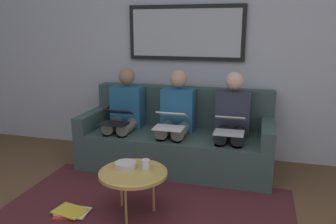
{
  "coord_description": "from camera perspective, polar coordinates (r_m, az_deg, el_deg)",
  "views": [
    {
      "loc": [
        -0.93,
        1.64,
        1.61
      ],
      "look_at": [
        0.0,
        -1.7,
        0.75
      ],
      "focal_mm": 36.32,
      "sensor_mm": 36.0,
      "label": 1
    }
  ],
  "objects": [
    {
      "name": "laptop_white",
      "position": [
        3.71,
        0.48,
        -1.38
      ],
      "size": [
        0.32,
        0.38,
        0.17
      ],
      "color": "white"
    },
    {
      "name": "laptop_silver",
      "position": [
        3.6,
        10.36,
        -2.06
      ],
      "size": [
        0.3,
        0.38,
        0.17
      ],
      "color": "silver"
    },
    {
      "name": "framed_mirror",
      "position": [
        4.25,
        2.98,
        13.12
      ],
      "size": [
        1.44,
        0.05,
        0.66
      ],
      "color": "black"
    },
    {
      "name": "person_middle",
      "position": [
        3.93,
        1.36,
        -0.81
      ],
      "size": [
        0.38,
        0.58,
        1.14
      ],
      "color": "#235B84",
      "rests_on": "couch"
    },
    {
      "name": "magazine_stack",
      "position": [
        3.26,
        -15.91,
        -15.82
      ],
      "size": [
        0.34,
        0.27,
        0.03
      ],
      "color": "red",
      "rests_on": "ground_plane"
    },
    {
      "name": "wall_rear",
      "position": [
        4.35,
        3.21,
        9.84
      ],
      "size": [
        6.0,
        0.12,
        2.6
      ],
      "primitive_type": "cube",
      "color": "#B7BCC6",
      "rests_on": "ground_plane"
    },
    {
      "name": "person_right",
      "position": [
        4.13,
        -7.28,
        -0.2
      ],
      "size": [
        0.38,
        0.58,
        1.14
      ],
      "color": "#235B84",
      "rests_on": "couch"
    },
    {
      "name": "area_rug",
      "position": [
        3.11,
        -4.39,
        -17.27
      ],
      "size": [
        2.6,
        1.8,
        0.01
      ],
      "primitive_type": "cube",
      "color": "#4C1E23",
      "rests_on": "ground_plane"
    },
    {
      "name": "coffee_table",
      "position": [
        3.0,
        -5.87,
        -10.22
      ],
      "size": [
        0.6,
        0.6,
        0.41
      ],
      "color": "tan",
      "rests_on": "ground_plane"
    },
    {
      "name": "couch",
      "position": [
        4.08,
        1.57,
        -4.61
      ],
      "size": [
        2.2,
        0.9,
        0.9
      ],
      "color": "#384C47",
      "rests_on": "ground_plane"
    },
    {
      "name": "laptop_black",
      "position": [
        3.92,
        -8.63,
        -0.82
      ],
      "size": [
        0.31,
        0.35,
        0.15
      ],
      "color": "black"
    },
    {
      "name": "person_left",
      "position": [
        3.83,
        10.68,
        -1.45
      ],
      "size": [
        0.38,
        0.58,
        1.14
      ],
      "color": "#2D3342",
      "rests_on": "couch"
    },
    {
      "name": "bowl",
      "position": [
        3.08,
        -7.12,
        -8.81
      ],
      "size": [
        0.19,
        0.19,
        0.05
      ],
      "primitive_type": "cylinder",
      "color": "beige",
      "rests_on": "coffee_table"
    },
    {
      "name": "cup",
      "position": [
        3.02,
        -3.74,
        -8.77
      ],
      "size": [
        0.07,
        0.07,
        0.09
      ],
      "primitive_type": "cylinder",
      "color": "silver",
      "rests_on": "coffee_table"
    }
  ]
}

